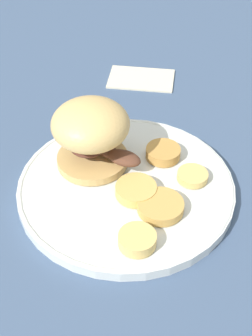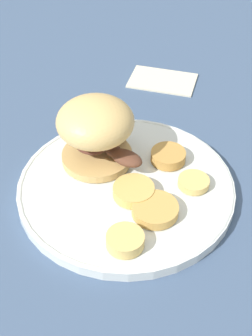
% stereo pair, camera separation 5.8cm
% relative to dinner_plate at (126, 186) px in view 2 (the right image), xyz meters
% --- Properties ---
extents(ground_plane, '(4.00, 4.00, 0.00)m').
position_rel_dinner_plate_xyz_m(ground_plane, '(0.00, 0.00, -0.01)').
color(ground_plane, '#3D5170').
extents(dinner_plate, '(0.28, 0.28, 0.02)m').
position_rel_dinner_plate_xyz_m(dinner_plate, '(0.00, 0.00, 0.00)').
color(dinner_plate, silver).
rests_on(dinner_plate, ground_plane).
extents(sandwich, '(0.10, 0.11, 0.09)m').
position_rel_dinner_plate_xyz_m(sandwich, '(0.02, -0.06, 0.06)').
color(sandwich, tan).
rests_on(sandwich, dinner_plate).
extents(potato_round_0, '(0.05, 0.05, 0.01)m').
position_rel_dinner_plate_xyz_m(potato_round_0, '(0.00, 0.02, 0.01)').
color(potato_round_0, tan).
rests_on(potato_round_0, dinner_plate).
extents(potato_round_1, '(0.04, 0.04, 0.01)m').
position_rel_dinner_plate_xyz_m(potato_round_1, '(0.04, 0.09, 0.01)').
color(potato_round_1, '#DBB766').
rests_on(potato_round_1, dinner_plate).
extents(potato_round_2, '(0.06, 0.06, 0.01)m').
position_rel_dinner_plate_xyz_m(potato_round_2, '(-0.01, 0.06, 0.01)').
color(potato_round_2, tan).
rests_on(potato_round_2, dinner_plate).
extents(potato_round_3, '(0.05, 0.05, 0.01)m').
position_rel_dinner_plate_xyz_m(potato_round_3, '(-0.07, -0.02, 0.01)').
color(potato_round_3, '#BC8942').
rests_on(potato_round_3, dinner_plate).
extents(potato_round_4, '(0.04, 0.04, 0.01)m').
position_rel_dinner_plate_xyz_m(potato_round_4, '(-0.08, 0.04, 0.01)').
color(potato_round_4, '#DBB766').
rests_on(potato_round_4, dinner_plate).
extents(napkin, '(0.13, 0.13, 0.01)m').
position_rel_dinner_plate_xyz_m(napkin, '(-0.16, -0.22, -0.01)').
color(napkin, beige).
rests_on(napkin, ground_plane).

